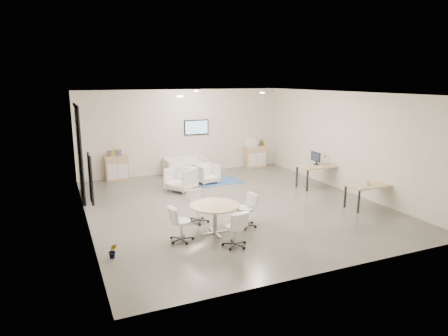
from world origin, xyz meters
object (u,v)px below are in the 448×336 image
armchair_left (181,178)px  round_table (215,208)px  sideboard_right (255,157)px  armchair_right (207,173)px  desk_front (369,187)px  desk_rear (319,168)px  sideboard_left (117,168)px  loveseat (185,167)px

armchair_left → round_table: (-0.37, -3.90, 0.20)m
sideboard_right → round_table: sideboard_right is taller
armchair_right → round_table: armchair_right is taller
desk_front → round_table: 4.73m
armchair_left → round_table: size_ratio=0.73×
armchair_right → desk_front: armchair_right is taller
desk_rear → armchair_left: bearing=164.0°
armchair_left → desk_rear: armchair_left is taller
sideboard_right → round_table: (-4.25, -6.12, 0.18)m
sideboard_left → sideboard_right: (5.60, -0.01, -0.01)m
sideboard_left → armchair_left: size_ratio=1.06×
round_table → armchair_left: bearing=84.6°
desk_rear → sideboard_right: bearing=99.9°
armchair_left → round_table: armchair_left is taller
sideboard_right → loveseat: bearing=-177.2°
desk_rear → desk_front: bearing=-89.3°
loveseat → desk_front: 6.89m
desk_rear → loveseat: bearing=137.8°
desk_rear → desk_front: size_ratio=1.11×
sideboard_left → round_table: 6.27m
armchair_left → desk_front: size_ratio=0.65×
sideboard_left → round_table: bearing=-77.6°
sideboard_right → desk_rear: (0.52, -3.63, 0.23)m
desk_rear → round_table: (-4.77, -2.48, -0.05)m
armchair_left → round_table: 3.92m
desk_rear → sideboard_left: bearing=151.0°
desk_front → round_table: (-4.73, -0.08, 0.02)m
sideboard_left → armchair_left: (1.71, -2.23, -0.02)m
loveseat → armchair_left: bearing=-114.6°
armchair_left → desk_front: (4.36, -3.82, 0.18)m
sideboard_left → sideboard_right: sideboard_left is taller
sideboard_left → sideboard_right: 5.60m
armchair_left → desk_rear: 4.63m
loveseat → armchair_right: bearing=-81.0°
sideboard_left → armchair_left: sideboard_left is taller
loveseat → desk_front: size_ratio=1.22×
sideboard_right → round_table: size_ratio=0.76×
sideboard_left → sideboard_right: size_ratio=1.01×
sideboard_left → sideboard_right: bearing=-0.1°
sideboard_right → desk_rear: 3.68m
desk_rear → round_table: bearing=-150.7°
armchair_left → desk_front: 5.80m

